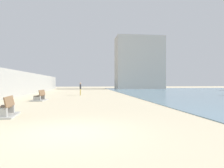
# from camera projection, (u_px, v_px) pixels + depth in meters

# --- Properties ---
(ground_plane) EXTENTS (120.00, 120.00, 0.00)m
(ground_plane) POSITION_uv_depth(u_px,v_px,m) (80.00, 97.00, 24.81)
(ground_plane) COLOR beige
(seawall) EXTENTS (0.80, 64.00, 3.03)m
(seawall) POSITION_uv_depth(u_px,v_px,m) (13.00, 84.00, 23.84)
(seawall) COLOR #9E9E99
(seawall) RESTS_ON ground
(bench_near) EXTENTS (1.29, 2.19, 0.98)m
(bench_near) POSITION_uv_depth(u_px,v_px,m) (5.00, 112.00, 10.31)
(bench_near) COLOR #9E9E99
(bench_near) RESTS_ON ground
(bench_far) EXTENTS (1.29, 2.19, 0.98)m
(bench_far) POSITION_uv_depth(u_px,v_px,m) (40.00, 98.00, 19.17)
(bench_far) COLOR #9E9E99
(bench_far) RESTS_ON ground
(person_walking) EXTENTS (0.22, 0.53, 1.63)m
(person_walking) POSITION_uv_depth(u_px,v_px,m) (80.00, 88.00, 26.93)
(person_walking) COLOR gold
(person_walking) RESTS_ON ground
(harbor_building) EXTENTS (12.00, 6.00, 13.28)m
(harbor_building) POSITION_uv_depth(u_px,v_px,m) (139.00, 63.00, 54.36)
(harbor_building) COLOR #ADAAA3
(harbor_building) RESTS_ON ground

